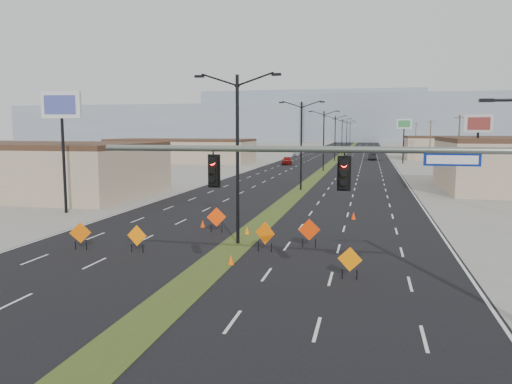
% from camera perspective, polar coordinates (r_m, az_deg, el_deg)
% --- Properties ---
extents(ground, '(600.00, 600.00, 0.00)m').
position_cam_1_polar(ground, '(19.33, -11.54, -13.66)').
color(ground, gray).
rests_on(ground, ground).
extents(road_surface, '(25.00, 400.00, 0.02)m').
position_cam_1_polar(road_surface, '(116.87, 9.11, 3.62)').
color(road_surface, black).
rests_on(road_surface, ground).
extents(median_strip, '(2.00, 400.00, 0.04)m').
position_cam_1_polar(median_strip, '(116.87, 9.11, 3.62)').
color(median_strip, '#37491A').
rests_on(median_strip, ground).
extents(building_sw_far, '(30.00, 14.00, 4.50)m').
position_cam_1_polar(building_sw_far, '(108.98, -8.51, 4.58)').
color(building_sw_far, tan).
rests_on(building_sw_far, ground).
extents(building_se_far, '(44.00, 16.00, 5.00)m').
position_cam_1_polar(building_se_far, '(130.10, 26.43, 4.42)').
color(building_se_far, tan).
rests_on(building_se_far, ground).
extents(mesa_west, '(180.00, 50.00, 22.00)m').
position_cam_1_polar(mesa_west, '(322.75, -10.55, 7.67)').
color(mesa_west, gray).
rests_on(mesa_west, ground).
extents(mesa_center, '(220.00, 50.00, 28.00)m').
position_cam_1_polar(mesa_center, '(318.17, 18.87, 7.97)').
color(mesa_center, gray).
rests_on(mesa_center, ground).
extents(mesa_backdrop, '(140.00, 50.00, 32.00)m').
position_cam_1_polar(mesa_backdrop, '(338.65, 6.53, 8.56)').
color(mesa_backdrop, gray).
rests_on(mesa_backdrop, ground).
extents(signal_mast, '(16.30, 0.60, 8.00)m').
position_cam_1_polar(signal_mast, '(18.56, 15.72, 0.60)').
color(signal_mast, slate).
rests_on(signal_mast, ground).
extents(streetlight_0, '(5.15, 0.24, 10.02)m').
position_cam_1_polar(streetlight_0, '(29.46, -2.13, 4.37)').
color(streetlight_0, black).
rests_on(streetlight_0, ground).
extents(streetlight_1, '(5.15, 0.24, 10.02)m').
position_cam_1_polar(streetlight_1, '(56.95, 5.19, 5.64)').
color(streetlight_1, black).
rests_on(streetlight_1, ground).
extents(streetlight_2, '(5.15, 0.24, 10.02)m').
position_cam_1_polar(streetlight_2, '(84.78, 7.74, 6.05)').
color(streetlight_2, black).
rests_on(streetlight_2, ground).
extents(streetlight_3, '(5.15, 0.24, 10.02)m').
position_cam_1_polar(streetlight_3, '(112.69, 9.02, 6.26)').
color(streetlight_3, black).
rests_on(streetlight_3, ground).
extents(streetlight_4, '(5.15, 0.24, 10.02)m').
position_cam_1_polar(streetlight_4, '(140.64, 9.80, 6.38)').
color(streetlight_4, black).
rests_on(streetlight_4, ground).
extents(streetlight_5, '(5.15, 0.24, 10.02)m').
position_cam_1_polar(streetlight_5, '(168.61, 10.32, 6.46)').
color(streetlight_5, black).
rests_on(streetlight_5, ground).
extents(streetlight_6, '(5.15, 0.24, 10.02)m').
position_cam_1_polar(streetlight_6, '(196.58, 10.69, 6.52)').
color(streetlight_6, black).
rests_on(streetlight_6, ground).
extents(utility_pole_1, '(1.60, 0.20, 9.00)m').
position_cam_1_polar(utility_pole_1, '(77.46, 22.13, 4.96)').
color(utility_pole_1, '#4C3823').
rests_on(utility_pole_1, ground).
extents(utility_pole_2, '(1.60, 0.20, 9.00)m').
position_cam_1_polar(utility_pole_2, '(112.14, 19.28, 5.57)').
color(utility_pole_2, '#4C3823').
rests_on(utility_pole_2, ground).
extents(utility_pole_3, '(1.60, 0.20, 9.00)m').
position_cam_1_polar(utility_pole_3, '(146.97, 17.77, 5.88)').
color(utility_pole_3, '#4C3823').
rests_on(utility_pole_3, ground).
extents(car_left, '(2.52, 4.96, 1.62)m').
position_cam_1_polar(car_left, '(100.27, 3.56, 3.61)').
color(car_left, maroon).
rests_on(car_left, ground).
extents(car_mid, '(1.86, 4.70, 1.52)m').
position_cam_1_polar(car_mid, '(118.28, 13.14, 3.94)').
color(car_mid, black).
rests_on(car_mid, ground).
extents(car_far, '(2.24, 4.80, 1.36)m').
position_cam_1_polar(car_far, '(135.44, 4.73, 4.43)').
color(car_far, '#B6BBC1').
rests_on(car_far, ground).
extents(construction_sign_0, '(1.13, 0.50, 1.61)m').
position_cam_1_polar(construction_sign_0, '(30.19, -19.43, -4.52)').
color(construction_sign_0, '#D55804').
rests_on(construction_sign_0, ground).
extents(construction_sign_1, '(1.17, 0.10, 1.56)m').
position_cam_1_polar(construction_sign_1, '(28.63, -13.46, -4.99)').
color(construction_sign_1, orange).
rests_on(construction_sign_1, ground).
extents(construction_sign_2, '(1.22, 0.48, 1.72)m').
position_cam_1_polar(construction_sign_2, '(33.31, -4.54, -2.96)').
color(construction_sign_2, '#FF3D05').
rests_on(construction_sign_2, ground).
extents(construction_sign_3, '(1.21, 0.55, 1.73)m').
position_cam_1_polar(construction_sign_3, '(28.02, 1.04, -4.83)').
color(construction_sign_3, '#E55D04').
rests_on(construction_sign_3, ground).
extents(construction_sign_4, '(1.26, 0.34, 1.71)m').
position_cam_1_polar(construction_sign_4, '(29.19, 6.10, -4.42)').
color(construction_sign_4, red).
rests_on(construction_sign_4, ground).
extents(construction_sign_5, '(1.13, 0.25, 1.52)m').
position_cam_1_polar(construction_sign_5, '(23.37, 10.68, -7.71)').
color(construction_sign_5, orange).
rests_on(construction_sign_5, ground).
extents(cone_0, '(0.38, 0.38, 0.54)m').
position_cam_1_polar(cone_0, '(25.53, -2.88, -7.76)').
color(cone_0, '#FF5505').
rests_on(cone_0, ground).
extents(cone_1, '(0.36, 0.36, 0.56)m').
position_cam_1_polar(cone_1, '(32.76, -1.03, -4.42)').
color(cone_1, orange).
rests_on(cone_1, ground).
extents(cone_2, '(0.48, 0.48, 0.60)m').
position_cam_1_polar(cone_2, '(38.96, 11.08, -2.68)').
color(cone_2, '#FF3505').
rests_on(cone_2, ground).
extents(cone_3, '(0.43, 0.43, 0.57)m').
position_cam_1_polar(cone_3, '(35.33, -6.11, -3.61)').
color(cone_3, red).
rests_on(cone_3, ground).
extents(pole_sign_west, '(3.26, 0.85, 9.94)m').
position_cam_1_polar(pole_sign_west, '(43.85, -21.34, 8.33)').
color(pole_sign_west, black).
rests_on(pole_sign_west, ground).
extents(pole_sign_east_near, '(2.65, 1.43, 8.43)m').
position_cam_1_polar(pole_sign_east_near, '(56.81, 24.05, 6.46)').
color(pole_sign_east_near, black).
rests_on(pole_sign_east_near, ground).
extents(pole_sign_east_far, '(3.00, 0.51, 9.15)m').
position_cam_1_polar(pole_sign_east_far, '(107.23, 16.57, 7.10)').
color(pole_sign_east_far, black).
rests_on(pole_sign_east_far, ground).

